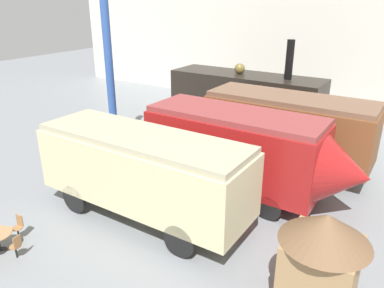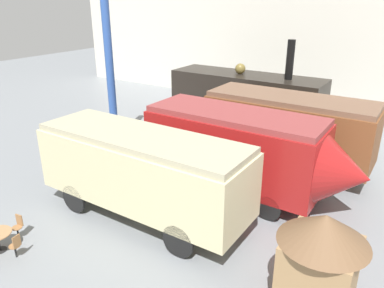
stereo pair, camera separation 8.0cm
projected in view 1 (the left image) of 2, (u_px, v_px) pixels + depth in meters
ground_plane at (192, 187)px, 16.88m from camera, size 80.00×80.00×0.00m
backdrop_wall at (306, 48)px, 27.12m from camera, size 44.00×0.15×9.00m
steam_locomotive at (245, 98)px, 23.15m from camera, size 9.35×2.73×5.79m
passenger_coach_wooden at (288, 126)px, 18.04m from camera, size 7.89×2.81×3.64m
streamlined_locomotive at (249, 150)px, 15.44m from camera, size 9.07×2.79×3.62m
passenger_coach_vintage at (143, 168)px, 13.91m from camera, size 8.36×2.73×3.39m
cafe_chair_2 at (16, 245)px, 12.11m from camera, size 0.37×0.36×0.87m
cafe_chair_3 at (19, 225)px, 13.17m from camera, size 0.36×0.37×0.87m
visitor_person at (136, 166)px, 16.69m from camera, size 0.34×0.34×1.75m
ticket_kiosk at (321, 259)px, 9.72m from camera, size 2.34×2.34×3.00m
support_pillar at (110, 75)px, 20.32m from camera, size 0.44×0.44×8.00m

